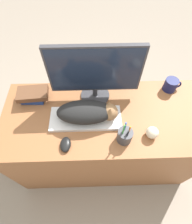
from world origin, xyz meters
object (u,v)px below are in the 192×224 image
at_px(cat, 89,112).
at_px(computer_mouse, 65,144).
at_px(book_stack, 33,95).
at_px(monitor, 95,72).
at_px(coffee_mug, 171,85).
at_px(baseball, 152,133).
at_px(pen_cup, 125,136).
at_px(keyboard, 86,118).

xyz_separation_m(cat, computer_mouse, (-0.15, -0.19, -0.07)).
bearing_deg(book_stack, monitor, 1.49).
xyz_separation_m(coffee_mug, baseball, (-0.22, -0.39, -0.01)).
relative_size(pen_cup, baseball, 2.42).
bearing_deg(book_stack, computer_mouse, -55.96).
bearing_deg(baseball, book_stack, 157.80).
xyz_separation_m(pen_cup, baseball, (0.18, 0.02, -0.01)).
height_order(monitor, computer_mouse, monitor).
bearing_deg(monitor, book_stack, -178.51).
relative_size(monitor, baseball, 7.62).
distance_m(monitor, baseball, 0.52).
bearing_deg(baseball, monitor, 135.92).
bearing_deg(cat, coffee_mug, 22.57).
distance_m(coffee_mug, book_stack, 1.02).
height_order(keyboard, cat, cat).
distance_m(computer_mouse, pen_cup, 0.37).
bearing_deg(baseball, cat, 161.10).
bearing_deg(pen_cup, baseball, 7.07).
relative_size(computer_mouse, book_stack, 0.45).
bearing_deg(computer_mouse, coffee_mug, 30.19).
bearing_deg(book_stack, baseball, -22.20).
height_order(keyboard, coffee_mug, coffee_mug).
bearing_deg(keyboard, pen_cup, -33.00).
bearing_deg(pen_cup, coffee_mug, 45.97).
distance_m(keyboard, book_stack, 0.43).
xyz_separation_m(keyboard, coffee_mug, (0.64, 0.26, 0.04)).
xyz_separation_m(cat, book_stack, (-0.40, 0.19, -0.04)).
xyz_separation_m(keyboard, cat, (0.02, 0.00, 0.08)).
distance_m(monitor, pen_cup, 0.44).
distance_m(keyboard, monitor, 0.31).
xyz_separation_m(computer_mouse, pen_cup, (0.36, 0.03, 0.03)).
relative_size(keyboard, monitor, 0.79).
bearing_deg(computer_mouse, baseball, 5.66).
bearing_deg(cat, keyboard, -180.00).
bearing_deg(coffee_mug, monitor, -174.66).
relative_size(cat, baseball, 5.00).
bearing_deg(baseball, coffee_mug, 60.40).
bearing_deg(coffee_mug, baseball, -119.60).
bearing_deg(cat, book_stack, 154.72).
height_order(computer_mouse, pen_cup, pen_cup).
xyz_separation_m(keyboard, book_stack, (-0.38, 0.19, 0.03)).
height_order(pen_cup, book_stack, pen_cup).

